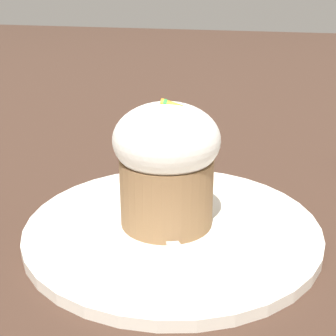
# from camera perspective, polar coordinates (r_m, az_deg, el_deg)

# --- Properties ---
(ground_plane) EXTENTS (4.00, 4.00, 0.00)m
(ground_plane) POSITION_cam_1_polar(r_m,az_deg,el_deg) (0.44, 0.52, -7.92)
(ground_plane) COLOR #3D281E
(dessert_plate) EXTENTS (0.27, 0.27, 0.01)m
(dessert_plate) POSITION_cam_1_polar(r_m,az_deg,el_deg) (0.43, 0.53, -7.32)
(dessert_plate) COLOR white
(dessert_plate) RESTS_ON ground_plane
(carrot_cake) EXTENTS (0.09, 0.09, 0.12)m
(carrot_cake) POSITION_cam_1_polar(r_m,az_deg,el_deg) (0.41, 0.00, 0.88)
(carrot_cake) COLOR olive
(carrot_cake) RESTS_ON dessert_plate
(spoon) EXTENTS (0.09, 0.11, 0.01)m
(spoon) POSITION_cam_1_polar(r_m,az_deg,el_deg) (0.41, -0.42, -7.66)
(spoon) COLOR silver
(spoon) RESTS_ON dessert_plate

